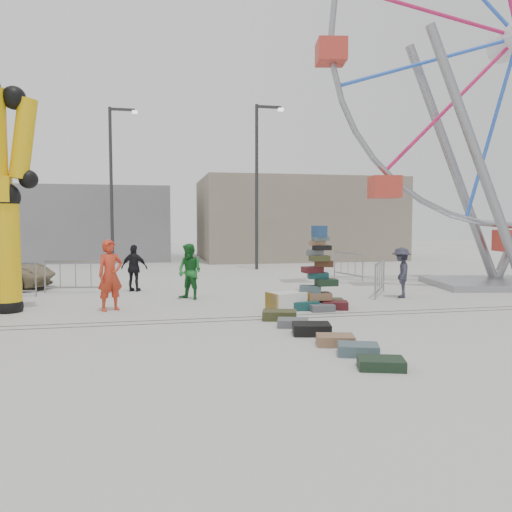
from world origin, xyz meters
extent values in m
plane|color=#9E9E99|center=(0.00, 0.00, 0.00)|extent=(90.00, 90.00, 0.00)
cube|color=#47443F|center=(0.00, 0.60, 0.00)|extent=(40.00, 0.04, 0.01)
cube|color=#47443F|center=(0.00, 1.00, 0.00)|extent=(40.00, 0.04, 0.01)
cube|color=gray|center=(7.00, 20.00, 2.50)|extent=(12.00, 8.00, 5.00)
cube|color=gray|center=(-6.00, 22.00, 2.20)|extent=(10.00, 8.00, 4.40)
cylinder|color=#2D2D30|center=(3.00, 13.00, 4.00)|extent=(0.16, 0.16, 8.00)
cube|color=#2D2D30|center=(3.60, 13.00, 7.90)|extent=(1.20, 0.15, 0.12)
cube|color=silver|center=(4.20, 13.00, 7.80)|extent=(0.25, 0.25, 0.12)
cylinder|color=#2D2D30|center=(-4.00, 15.00, 4.00)|extent=(0.16, 0.16, 8.00)
cube|color=#2D2D30|center=(-3.40, 15.00, 7.90)|extent=(1.20, 0.15, 0.12)
cube|color=silver|center=(-2.80, 15.00, 7.80)|extent=(0.25, 0.25, 0.12)
cube|color=#1A4D4E|center=(1.97, 1.73, 0.12)|extent=(0.77, 0.56, 0.24)
cube|color=#4E1419|center=(2.79, 1.62, 0.11)|extent=(0.79, 0.64, 0.22)
cube|color=#492817|center=(2.04, 2.18, 0.10)|extent=(0.67, 0.49, 0.20)
cube|color=#3C3E1F|center=(2.85, 2.07, 0.11)|extent=(0.74, 0.58, 0.22)
cube|color=#5B5F63|center=(2.35, 1.40, 0.09)|extent=(0.63, 0.43, 0.18)
cube|color=black|center=(2.47, 2.30, 0.10)|extent=(0.68, 0.54, 0.20)
cube|color=#906849|center=(2.40, 1.81, 0.34)|extent=(0.66, 0.47, 0.20)
cube|color=#496068|center=(2.18, 1.86, 0.53)|extent=(0.68, 0.57, 0.18)
cube|color=#1A2F1D|center=(2.60, 1.76, 0.71)|extent=(0.57, 0.39, 0.18)
cube|color=#1A4D4E|center=(2.42, 1.94, 0.89)|extent=(0.61, 0.46, 0.16)
cube|color=#4E1419|center=(2.25, 1.92, 1.05)|extent=(0.57, 0.42, 0.16)
cube|color=#492817|center=(2.54, 1.83, 1.22)|extent=(0.58, 0.48, 0.16)
cube|color=#3C3E1F|center=(2.39, 1.76, 1.37)|extent=(0.52, 0.36, 0.15)
cube|color=#5B5F63|center=(2.32, 1.89, 1.52)|extent=(0.56, 0.47, 0.15)
cube|color=black|center=(2.47, 1.80, 1.65)|extent=(0.46, 0.31, 0.13)
cube|color=#906849|center=(2.36, 1.86, 1.78)|extent=(0.49, 0.38, 0.13)
cube|color=#496068|center=(2.42, 1.78, 1.90)|extent=(0.43, 0.29, 0.11)
cylinder|color=navy|center=(2.40, 1.81, 2.10)|extent=(0.44, 0.44, 0.29)
sphere|color=black|center=(-5.69, 2.92, 0.14)|extent=(0.71, 0.71, 0.71)
cylinder|color=#E9B70C|center=(-5.69, 2.92, 1.49)|extent=(0.65, 0.65, 2.99)
sphere|color=black|center=(-5.69, 2.92, 2.99)|extent=(0.75, 0.75, 0.75)
sphere|color=black|center=(-5.42, 2.96, 5.51)|extent=(0.60, 0.60, 0.60)
cylinder|color=#E9B70C|center=(-5.23, 2.98, 4.48)|extent=(0.82, 0.58, 2.10)
sphere|color=black|center=(-5.14, 3.00, 3.46)|extent=(0.49, 0.49, 0.49)
cube|color=gray|center=(10.75, 4.86, 0.11)|extent=(6.02, 4.21, 0.22)
cylinder|color=gray|center=(8.84, 4.18, 4.43)|extent=(3.85, 0.98, 8.98)
cylinder|color=gray|center=(9.18, 6.15, 4.43)|extent=(3.85, 0.98, 8.98)
cube|color=#BD3428|center=(10.75, 4.86, 1.66)|extent=(1.15, 1.15, 0.78)
cube|color=silver|center=(1.50, 1.78, 0.24)|extent=(1.14, 0.86, 0.47)
cube|color=#3C3E1F|center=(0.97, 0.51, 0.11)|extent=(0.92, 0.72, 0.22)
cube|color=#5B5F63|center=(1.07, -0.32, 0.09)|extent=(0.80, 0.67, 0.18)
cube|color=black|center=(1.24, -1.15, 0.12)|extent=(0.87, 0.71, 0.24)
cube|color=#906849|center=(1.40, -2.11, 0.10)|extent=(0.80, 0.63, 0.20)
cube|color=#496068|center=(1.55, -2.84, 0.10)|extent=(0.83, 0.70, 0.20)
cube|color=#1A2F1D|center=(1.58, -3.69, 0.09)|extent=(0.85, 0.69, 0.18)
imported|color=red|center=(-3.11, 2.62, 0.94)|extent=(0.82, 0.72, 1.89)
imported|color=#1A6824|center=(-0.91, 4.12, 0.85)|extent=(1.04, 1.03, 1.69)
imported|color=black|center=(-2.62, 6.23, 0.79)|extent=(1.00, 0.70, 1.58)
imported|color=#272834|center=(5.52, 3.13, 0.78)|extent=(0.95, 1.16, 1.56)
camera|label=1|loc=(-1.98, -10.99, 2.37)|focal=35.00mm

